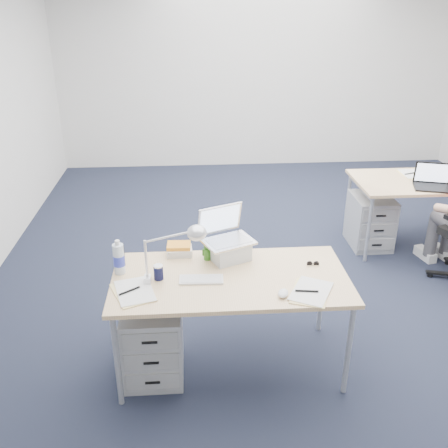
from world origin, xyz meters
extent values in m
plane|color=black|center=(0.00, 0.00, 0.00)|extent=(7.00, 7.00, 0.00)
cube|color=silver|center=(0.00, 3.50, 1.40)|extent=(6.00, 0.02, 2.80)
cube|color=#D7B07C|center=(-0.83, -1.22, 0.71)|extent=(1.60, 0.80, 0.03)
cylinder|color=#B7BABC|center=(-1.58, -1.57, 0.35)|extent=(0.04, 0.04, 0.70)
cylinder|color=#B7BABC|center=(-0.08, -1.57, 0.35)|extent=(0.04, 0.04, 0.70)
cylinder|color=#B7BABC|center=(-1.58, -0.87, 0.35)|extent=(0.04, 0.04, 0.70)
cylinder|color=#B7BABC|center=(-0.08, -0.87, 0.35)|extent=(0.04, 0.04, 0.70)
cube|color=#D7B07C|center=(1.42, 0.58, 0.71)|extent=(1.60, 0.80, 0.03)
cylinder|color=#B7BABC|center=(0.67, 0.23, 0.35)|extent=(0.04, 0.04, 0.70)
cylinder|color=#B7BABC|center=(0.67, 0.93, 0.35)|extent=(0.04, 0.04, 0.70)
cube|color=#AFB1B4|center=(-1.37, -1.26, 0.28)|extent=(0.40, 0.50, 0.55)
cube|color=#AFB1B4|center=(0.82, 0.59, 0.28)|extent=(0.40, 0.50, 0.55)
cube|color=white|center=(-1.03, -1.25, 0.74)|extent=(0.30, 0.13, 0.01)
ellipsoid|color=white|center=(-0.52, -1.47, 0.75)|extent=(0.09, 0.12, 0.04)
cylinder|color=#121539|center=(-1.31, -1.21, 0.78)|extent=(0.07, 0.07, 0.10)
cylinder|color=silver|center=(-1.58, -1.11, 0.85)|extent=(0.10, 0.10, 0.25)
cube|color=silver|center=(-1.18, -0.87, 0.77)|extent=(0.18, 0.14, 0.08)
cube|color=black|center=(-1.58, -1.01, 0.81)|extent=(0.05, 0.04, 0.17)
cube|color=#FAE091|center=(-1.47, -1.37, 0.74)|extent=(0.31, 0.37, 0.01)
cube|color=#FAE091|center=(-0.34, -1.45, 0.74)|extent=(0.34, 0.38, 0.01)
cube|color=white|center=(1.27, 0.74, 0.73)|extent=(0.22, 0.31, 0.01)
camera|label=1|loc=(-1.08, -4.12, 2.47)|focal=40.00mm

